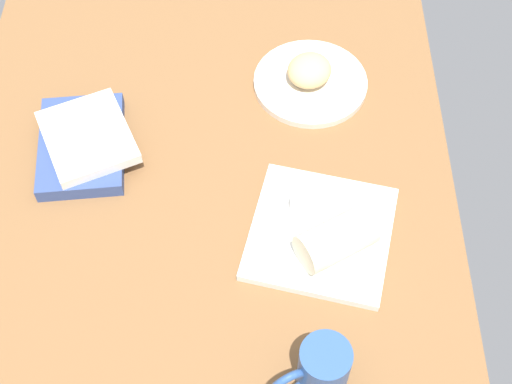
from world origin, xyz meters
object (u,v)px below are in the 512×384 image
object	(u,v)px
scone_pastry	(309,70)
square_plate	(320,233)
round_plate	(310,83)
coffee_mug	(320,369)
sauce_cup	(305,204)
breakfast_wrap	(336,239)
book_stack	(84,142)

from	to	relation	value
scone_pastry	square_plate	size ratio (longest dim) A/B	0.38
round_plate	square_plate	world-z (taller)	square_plate
square_plate	coffee_mug	distance (cm)	26.13
coffee_mug	scone_pastry	bearing A→B (deg)	-0.60
round_plate	scone_pastry	distance (cm)	3.37
sauce_cup	coffee_mug	world-z (taller)	coffee_mug
sauce_cup	breakfast_wrap	xyz separation A→B (cm)	(-8.20, -4.73, 2.13)
book_stack	square_plate	bearing A→B (deg)	-113.16
book_stack	coffee_mug	world-z (taller)	coffee_mug
scone_pastry	coffee_mug	distance (cm)	60.43
breakfast_wrap	coffee_mug	world-z (taller)	coffee_mug
round_plate	coffee_mug	xyz separation A→B (cm)	(-60.28, 1.02, 4.63)
square_plate	sauce_cup	world-z (taller)	sauce_cup
breakfast_wrap	coffee_mug	bearing A→B (deg)	-39.15
square_plate	coffee_mug	world-z (taller)	coffee_mug
round_plate	breakfast_wrap	world-z (taller)	breakfast_wrap
scone_pastry	square_plate	world-z (taller)	scone_pastry
round_plate	scone_pastry	bearing A→B (deg)	71.79
coffee_mug	breakfast_wrap	bearing A→B (deg)	-9.18
square_plate	book_stack	bearing A→B (deg)	66.84
round_plate	scone_pastry	xyz separation A→B (cm)	(0.13, 0.39, 3.34)
breakfast_wrap	book_stack	world-z (taller)	breakfast_wrap
scone_pastry	coffee_mug	world-z (taller)	coffee_mug
breakfast_wrap	coffee_mug	size ratio (longest dim) A/B	1.02
round_plate	square_plate	size ratio (longest dim) A/B	0.96
round_plate	square_plate	bearing A→B (deg)	-179.27
square_plate	coffee_mug	size ratio (longest dim) A/B	1.89
scone_pastry	coffee_mug	size ratio (longest dim) A/B	0.71
square_plate	breakfast_wrap	bearing A→B (deg)	-150.03
book_stack	coffee_mug	xyz separation A→B (cm)	(-43.87, -41.04, 2.97)
square_plate	coffee_mug	xyz separation A→B (cm)	(-25.69, 1.46, 4.53)
sauce_cup	book_stack	size ratio (longest dim) A/B	0.22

